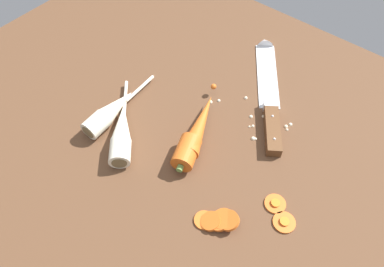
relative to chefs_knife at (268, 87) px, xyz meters
The scene contains 9 objects.
ground_plane 19.59cm from the chefs_knife, 103.84° to the right, with size 120.00×90.00×4.00cm, color brown.
chefs_knife is the anchor object (origin of this frame).
whole_carrot 20.83cm from the chefs_knife, 101.81° to the right, with size 10.14×21.23×4.20cm.
parsnip_front 34.21cm from the chefs_knife, 127.16° to the right, with size 4.70×20.00×4.00cm.
parsnip_mid_left 33.22cm from the chefs_knife, 117.15° to the right, with size 16.14×17.47×4.00cm.
carrot_slice_stack 33.21cm from the chefs_knife, 72.95° to the right, with size 7.13×5.69×3.00cm.
carrot_slice_stray_near 27.57cm from the chefs_knife, 55.61° to the right, with size 3.75×3.75×0.70cm.
carrot_slice_stray_far 30.88cm from the chefs_knife, 53.15° to the right, with size 3.87×3.87×0.70cm.
mince_crumbs 9.36cm from the chefs_knife, 77.11° to the right, with size 17.15×8.85×0.88cm.
Camera 1 is at (25.84, -33.81, 57.46)cm, focal length 33.35 mm.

